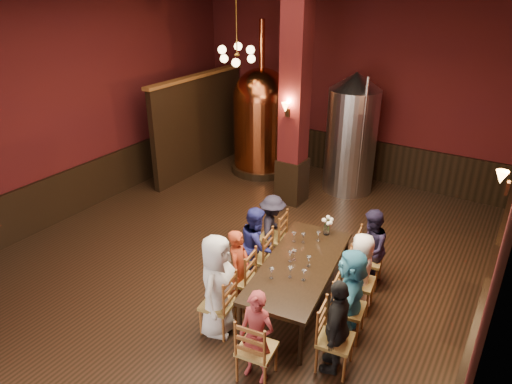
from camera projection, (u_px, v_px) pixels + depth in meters
The scene contains 40 objects.
room at pixel (229, 143), 7.18m from camera, with size 10.00×10.02×4.50m.
wainscot_right at pixel (477, 322), 6.02m from camera, with size 0.08×9.90×1.00m, color black.
wainscot_back at pixel (342, 154), 11.72m from camera, with size 7.90×0.08×1.00m, color black.
wainscot_left at pixel (81, 188), 9.83m from camera, with size 0.08×9.90×1.00m, color black.
column at pixel (295, 103), 9.46m from camera, with size 0.58×0.58×4.50m, color #430F0E.
partition at pixel (200, 125), 11.61m from camera, with size 0.22×3.50×2.40m, color black.
pendant_cluster at pixel (237, 54), 9.90m from camera, with size 0.90×0.90×1.70m, color #A57226, non-canonical shape.
sconce_wall at pixel (509, 182), 5.94m from camera, with size 0.20×0.20×0.36m, color black, non-canonical shape.
sconce_column at pixel (288, 109), 9.26m from camera, with size 0.20×0.20×0.36m, color black, non-canonical shape.
dining_table at pixel (299, 267), 6.82m from camera, with size 1.31×2.51×0.75m.
chair_0 at pixel (218, 304), 6.41m from camera, with size 0.46×0.46×0.92m, color brown, non-canonical shape.
person_0 at pixel (217, 286), 6.28m from camera, with size 0.75×0.49×1.54m, color silver.
chair_1 at pixel (239, 278), 6.96m from camera, with size 0.46×0.46×0.92m, color brown, non-canonical shape.
person_1 at pixel (239, 268), 6.89m from camera, with size 0.47×0.31×1.28m, color #9E351B.
chair_2 at pixel (257, 256), 7.51m from camera, with size 0.46×0.46×0.92m, color brown, non-canonical shape.
person_2 at pixel (257, 245), 7.42m from camera, with size 0.65×0.32×1.35m, color navy.
chair_3 at pixel (272, 237), 8.06m from camera, with size 0.46×0.46×0.92m, color brown, non-canonical shape.
person_3 at pixel (272, 229), 7.99m from camera, with size 0.81×0.47×1.25m, color black.
chair_4 at pixel (336, 340), 5.78m from camera, with size 0.46×0.46×0.92m, color brown, non-canonical shape.
person_4 at pixel (337, 326), 5.68m from camera, with size 0.80×0.33×1.36m, color black.
chair_5 at pixel (349, 308), 6.33m from camera, with size 0.46×0.46×0.92m, color brown, non-canonical shape.
person_5 at pixel (350, 294), 6.23m from camera, with size 1.29×0.41×1.39m, color teal.
chair_6 at pixel (359, 282), 6.87m from camera, with size 0.46×0.46×0.92m, color brown, non-canonical shape.
person_6 at pixel (360, 272), 6.80m from camera, with size 0.62×0.40×1.27m, color white.
chair_7 at pixel (369, 259), 7.43m from camera, with size 0.46×0.46×0.92m, color brown, non-canonical shape.
person_7 at pixel (370, 248), 7.34m from camera, with size 0.65×0.32×1.34m, color #1F1A34.
chair_8 at pixel (257, 348), 5.64m from camera, with size 0.46×0.46×0.92m, color brown, non-canonical shape.
person_8 at pixel (257, 337), 5.57m from camera, with size 0.47×0.31×1.28m, color #9A3336.
copper_kettle at pixel (262, 119), 11.49m from camera, with size 1.63×1.63×3.75m.
steel_vessel at pixel (352, 134), 10.38m from camera, with size 1.35×1.35×2.78m.
rose_vase at pixel (327, 223), 7.48m from camera, with size 0.20×0.20×0.33m.
wine_glass_0 at pixel (272, 273), 6.43m from camera, with size 0.07×0.07×0.17m, color white, non-canonical shape.
wine_glass_1 at pixel (318, 236), 7.35m from camera, with size 0.07×0.07×0.17m, color white, non-canonical shape.
wine_glass_2 at pixel (304, 275), 6.39m from camera, with size 0.07×0.07×0.17m, color white, non-canonical shape.
wine_glass_3 at pixel (290, 257), 6.82m from camera, with size 0.07×0.07×0.17m, color white, non-canonical shape.
wine_glass_4 at pixel (294, 237), 7.33m from camera, with size 0.07×0.07×0.17m, color white, non-canonical shape.
wine_glass_5 at pixel (290, 272), 6.46m from camera, with size 0.07×0.07×0.17m, color white, non-canonical shape.
wine_glass_6 at pixel (303, 238), 7.30m from camera, with size 0.07×0.07×0.17m, color white, non-canonical shape.
wine_glass_7 at pixel (294, 255), 6.85m from camera, with size 0.07×0.07×0.17m, color white, non-canonical shape.
wine_glass_8 at pixel (309, 261), 6.70m from camera, with size 0.07×0.07×0.17m, color white, non-canonical shape.
Camera 1 is at (3.99, -5.54, 4.62)m, focal length 32.00 mm.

